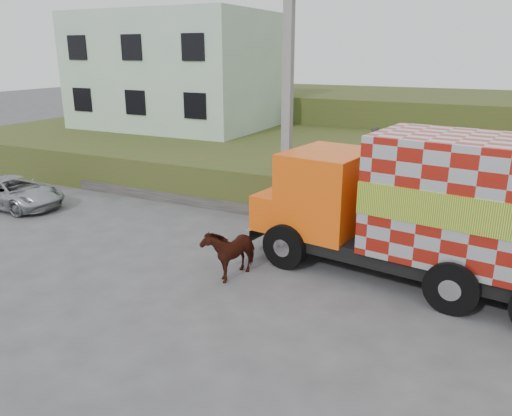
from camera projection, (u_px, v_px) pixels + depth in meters
The scene contains 10 objects.
ground at pixel (252, 269), 13.25m from camera, with size 120.00×120.00×0.00m, color #474749.
embankment at pixel (356, 167), 21.57m from camera, with size 40.00×12.00×1.50m, color #35521B.
embankment_far at pixel (408, 118), 31.60m from camera, with size 40.00×12.00×3.00m, color #35521B.
retaining_strip at pixel (255, 209), 17.63m from camera, with size 16.00×0.50×0.40m, color #595651.
building at pixel (181, 71), 27.67m from camera, with size 10.00×8.00×6.00m, color #BBDABA.
utility_pole at pixel (288, 97), 16.38m from camera, with size 1.20×0.30×8.00m.
cargo_truck at pixel (433, 209), 11.96m from camera, with size 8.61×3.88×3.71m.
cow at pixel (230, 250), 12.72m from camera, with size 0.72×1.58×1.33m, color black.
suv at pixel (13, 192), 18.38m from camera, with size 1.86×4.02×1.12m, color #AEB3B8.
pedestrian at pixel (374, 150), 16.93m from camera, with size 0.59×0.39×1.63m, color #292725.
Camera 1 is at (5.50, -10.84, 5.51)m, focal length 35.00 mm.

